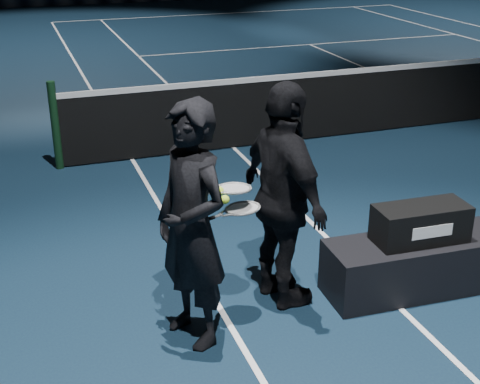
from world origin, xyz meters
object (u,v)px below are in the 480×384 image
object	(u,v)px
racket_bag	(421,223)
tennis_balls	(221,197)
player_bench	(416,265)
player_b	(284,198)
player_a	(192,226)
racket_lower	(243,208)
racket_upper	(234,188)

from	to	relation	value
racket_bag	tennis_balls	world-z (taller)	tennis_balls
racket_bag	tennis_balls	distance (m)	1.76
player_bench	player_b	distance (m)	1.34
player_a	tennis_balls	size ratio (longest dim) A/B	15.33
player_a	racket_lower	distance (m)	0.45
racket_bag	player_bench	bearing A→B (deg)	0.00
player_bench	racket_bag	xyz separation A→B (m)	(0.00, 0.00, 0.39)
player_bench	tennis_balls	distance (m)	1.90
tennis_balls	racket_upper	bearing A→B (deg)	30.80
player_a	player_b	xyz separation A→B (m)	(0.81, 0.25, 0.00)
racket_bag	racket_lower	xyz separation A→B (m)	(-1.51, 0.10, 0.32)
player_bench	racket_bag	world-z (taller)	racket_bag
tennis_balls	racket_bag	bearing A→B (deg)	-1.62
player_a	racket_bag	bearing A→B (deg)	68.99
tennis_balls	player_bench	bearing A→B (deg)	-1.62
racket_lower	racket_upper	world-z (taller)	racket_upper
tennis_balls	player_b	bearing A→B (deg)	16.74
racket_bag	racket_lower	distance (m)	1.55
player_a	racket_lower	size ratio (longest dim) A/B	2.70
player_b	racket_upper	world-z (taller)	player_b
player_bench	racket_bag	distance (m)	0.39
player_bench	player_a	world-z (taller)	player_a
player_bench	racket_upper	distance (m)	1.80
player_a	player_b	size ratio (longest dim) A/B	1.00
player_bench	tennis_balls	xyz separation A→B (m)	(-1.70, 0.05, 0.85)
racket_bag	player_a	distance (m)	1.96
player_bench	player_a	bearing A→B (deg)	-176.42
racket_bag	player_b	distance (m)	1.19
racket_lower	racket_upper	distance (m)	0.17
racket_bag	player_b	size ratio (longest dim) A/B	0.42
player_b	racket_upper	xyz separation A→B (m)	(-0.44, -0.10, 0.18)
racket_lower	tennis_balls	size ratio (longest dim) A/B	5.67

